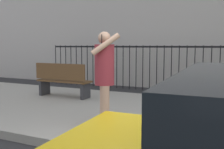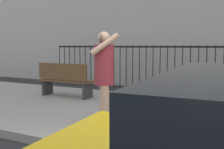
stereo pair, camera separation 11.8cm
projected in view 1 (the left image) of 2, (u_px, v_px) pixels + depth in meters
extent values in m
cube|color=#9E9B93|center=(184.00, 121.00, 5.41)|extent=(28.00, 4.40, 0.15)
cube|color=black|center=(208.00, 47.00, 8.57)|extent=(12.00, 0.04, 0.06)
cylinder|color=black|center=(56.00, 65.00, 11.24)|extent=(0.03, 0.03, 1.60)
cylinder|color=black|center=(61.00, 65.00, 11.13)|extent=(0.03, 0.03, 1.60)
cylinder|color=black|center=(66.00, 65.00, 11.02)|extent=(0.03, 0.03, 1.60)
cylinder|color=black|center=(71.00, 65.00, 10.91)|extent=(0.03, 0.03, 1.60)
cylinder|color=black|center=(76.00, 65.00, 10.80)|extent=(0.03, 0.03, 1.60)
cylinder|color=black|center=(82.00, 66.00, 10.69)|extent=(0.03, 0.03, 1.60)
cylinder|color=black|center=(87.00, 66.00, 10.58)|extent=(0.03, 0.03, 1.60)
cylinder|color=black|center=(93.00, 66.00, 10.47)|extent=(0.03, 0.03, 1.60)
cylinder|color=black|center=(99.00, 66.00, 10.36)|extent=(0.03, 0.03, 1.60)
cylinder|color=black|center=(105.00, 66.00, 10.25)|extent=(0.03, 0.03, 1.60)
cylinder|color=black|center=(111.00, 67.00, 10.14)|extent=(0.03, 0.03, 1.60)
cylinder|color=black|center=(117.00, 67.00, 10.03)|extent=(0.03, 0.03, 1.60)
cylinder|color=black|center=(123.00, 67.00, 9.92)|extent=(0.03, 0.03, 1.60)
cylinder|color=black|center=(129.00, 67.00, 9.81)|extent=(0.03, 0.03, 1.60)
cylinder|color=black|center=(136.00, 68.00, 9.70)|extent=(0.03, 0.03, 1.60)
cylinder|color=black|center=(143.00, 68.00, 9.59)|extent=(0.03, 0.03, 1.60)
cylinder|color=black|center=(150.00, 68.00, 9.48)|extent=(0.03, 0.03, 1.60)
cylinder|color=black|center=(157.00, 68.00, 9.37)|extent=(0.03, 0.03, 1.60)
cylinder|color=black|center=(164.00, 69.00, 9.26)|extent=(0.03, 0.03, 1.60)
cylinder|color=black|center=(171.00, 69.00, 9.15)|extent=(0.03, 0.03, 1.60)
cylinder|color=black|center=(179.00, 69.00, 9.04)|extent=(0.03, 0.03, 1.60)
cylinder|color=black|center=(187.00, 70.00, 8.93)|extent=(0.03, 0.03, 1.60)
cylinder|color=black|center=(195.00, 70.00, 8.82)|extent=(0.03, 0.03, 1.60)
cylinder|color=black|center=(203.00, 70.00, 8.71)|extent=(0.03, 0.03, 1.60)
cylinder|color=black|center=(211.00, 70.00, 8.60)|extent=(0.03, 0.03, 1.60)
cylinder|color=black|center=(220.00, 71.00, 8.49)|extent=(0.03, 0.03, 1.60)
cylinder|color=tan|center=(105.00, 108.00, 4.61)|extent=(0.15, 0.15, 0.76)
cylinder|color=tan|center=(104.00, 105.00, 4.81)|extent=(0.15, 0.15, 0.76)
cylinder|color=#992D38|center=(104.00, 65.00, 4.63)|extent=(0.47, 0.47, 0.70)
sphere|color=tan|center=(104.00, 38.00, 4.58)|extent=(0.22, 0.22, 0.22)
cylinder|color=tan|center=(106.00, 44.00, 4.40)|extent=(0.46, 0.34, 0.38)
cylinder|color=tan|center=(103.00, 65.00, 4.83)|extent=(0.09, 0.09, 0.53)
cube|color=black|center=(102.00, 39.00, 4.43)|extent=(0.05, 0.06, 0.15)
cube|color=brown|center=(103.00, 69.00, 4.90)|extent=(0.29, 0.32, 0.34)
cube|color=brown|center=(64.00, 81.00, 7.59)|extent=(1.60, 0.45, 0.05)
cube|color=brown|center=(60.00, 72.00, 7.38)|extent=(1.60, 0.06, 0.44)
cube|color=#333338|center=(45.00, 88.00, 7.91)|extent=(0.08, 0.41, 0.40)
cube|color=#333338|center=(85.00, 91.00, 7.31)|extent=(0.08, 0.41, 0.40)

